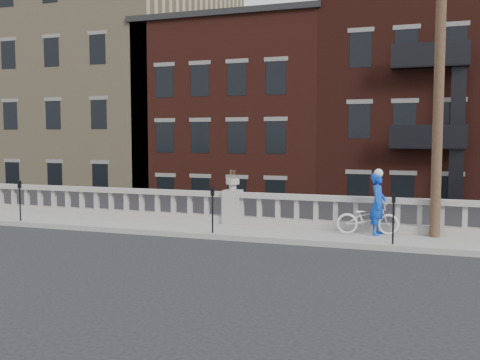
{
  "coord_description": "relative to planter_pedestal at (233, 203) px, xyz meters",
  "views": [
    {
      "loc": [
        5.84,
        -12.32,
        2.97
      ],
      "look_at": [
        0.51,
        3.2,
        1.65
      ],
      "focal_mm": 40.0,
      "sensor_mm": 36.0,
      "label": 1
    }
  ],
  "objects": [
    {
      "name": "ground",
      "position": [
        0.0,
        -3.95,
        -0.83
      ],
      "size": [
        120.0,
        120.0,
        0.0
      ],
      "primitive_type": "plane",
      "color": "black",
      "rests_on": "ground"
    },
    {
      "name": "sidewalk",
      "position": [
        0.0,
        -0.95,
        -0.76
      ],
      "size": [
        32.0,
        2.2,
        0.15
      ],
      "primitive_type": "cube",
      "color": "gray",
      "rests_on": "ground"
    },
    {
      "name": "balustrade",
      "position": [
        0.0,
        0.0,
        -0.19
      ],
      "size": [
        28.0,
        0.34,
        1.03
      ],
      "color": "gray",
      "rests_on": "sidewalk"
    },
    {
      "name": "planter_pedestal",
      "position": [
        0.0,
        0.0,
        0.0
      ],
      "size": [
        0.55,
        0.55,
        1.76
      ],
      "color": "gray",
      "rests_on": "sidewalk"
    },
    {
      "name": "lower_level",
      "position": [
        0.56,
        19.09,
        1.8
      ],
      "size": [
        80.0,
        44.0,
        20.8
      ],
      "color": "#605E59",
      "rests_on": "ground"
    },
    {
      "name": "utility_pole",
      "position": [
        6.2,
        -0.35,
        4.41
      ],
      "size": [
        1.6,
        0.28,
        10.0
      ],
      "color": "#422D1E",
      "rests_on": "sidewalk"
    },
    {
      "name": "parking_meter_b",
      "position": [
        -6.96,
        -1.8,
        0.17
      ],
      "size": [
        0.1,
        0.09,
        1.36
      ],
      "color": "black",
      "rests_on": "sidewalk"
    },
    {
      "name": "parking_meter_c",
      "position": [
        0.02,
        -1.8,
        0.17
      ],
      "size": [
        0.1,
        0.09,
        1.36
      ],
      "color": "black",
      "rests_on": "sidewalk"
    },
    {
      "name": "parking_meter_d",
      "position": [
        5.14,
        -1.8,
        0.17
      ],
      "size": [
        0.1,
        0.09,
        1.36
      ],
      "color": "black",
      "rests_on": "sidewalk"
    },
    {
      "name": "bicycle",
      "position": [
        4.36,
        -0.53,
        -0.21
      ],
      "size": [
        1.87,
        0.99,
        0.94
      ],
      "primitive_type": "imported",
      "rotation": [
        0.0,
        0.0,
        1.79
      ],
      "color": "silver",
      "rests_on": "sidewalk"
    },
    {
      "name": "cyclist",
      "position": [
        4.64,
        -0.53,
        0.22
      ],
      "size": [
        0.54,
        0.72,
        1.8
      ],
      "primitive_type": "imported",
      "rotation": [
        0.0,
        0.0,
        1.4
      ],
      "color": "#0C3EC2",
      "rests_on": "sidewalk"
    }
  ]
}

